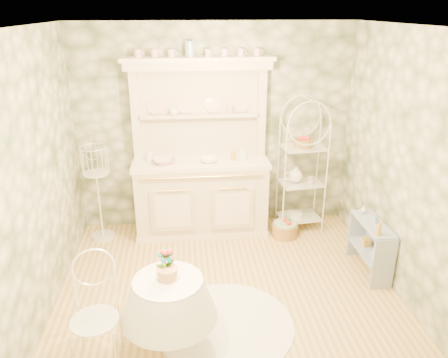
{
  "coord_description": "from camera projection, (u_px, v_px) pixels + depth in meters",
  "views": [
    {
      "loc": [
        -0.42,
        -3.78,
        2.86
      ],
      "look_at": [
        0.0,
        0.5,
        1.15
      ],
      "focal_mm": 35.0,
      "sensor_mm": 36.0,
      "label": 1
    }
  ],
  "objects": [
    {
      "name": "floor",
      "position": [
        229.0,
        298.0,
        4.59
      ],
      "size": [
        3.6,
        3.6,
        0.0
      ],
      "primitive_type": "plane",
      "color": "tan",
      "rests_on": "ground"
    },
    {
      "name": "ceiling",
      "position": [
        230.0,
        27.0,
        3.6
      ],
      "size": [
        3.6,
        3.6,
        0.0
      ],
      "primitive_type": "plane",
      "color": "white",
      "rests_on": "floor"
    },
    {
      "name": "wall_left",
      "position": [
        31.0,
        186.0,
        3.93
      ],
      "size": [
        3.6,
        3.6,
        0.0
      ],
      "primitive_type": "plane",
      "color": "beige",
      "rests_on": "floor"
    },
    {
      "name": "wall_right",
      "position": [
        412.0,
        172.0,
        4.26
      ],
      "size": [
        3.6,
        3.6,
        0.0
      ],
      "primitive_type": "plane",
      "color": "beige",
      "rests_on": "floor"
    },
    {
      "name": "wall_back",
      "position": [
        214.0,
        129.0,
        5.76
      ],
      "size": [
        3.6,
        3.6,
        0.0
      ],
      "primitive_type": "plane",
      "color": "beige",
      "rests_on": "floor"
    },
    {
      "name": "wall_front",
      "position": [
        264.0,
        297.0,
        2.43
      ],
      "size": [
        3.6,
        3.6,
        0.0
      ],
      "primitive_type": "plane",
      "color": "beige",
      "rests_on": "floor"
    },
    {
      "name": "kitchen_dresser",
      "position": [
        201.0,
        151.0,
        5.56
      ],
      "size": [
        1.87,
        0.61,
        2.29
      ],
      "primitive_type": "cube",
      "color": "beige",
      "rests_on": "floor"
    },
    {
      "name": "bakers_rack",
      "position": [
        302.0,
        169.0,
        5.78
      ],
      "size": [
        0.57,
        0.44,
        1.7
      ],
      "primitive_type": "cube",
      "rotation": [
        0.0,
        0.0,
        0.11
      ],
      "color": "white",
      "rests_on": "floor"
    },
    {
      "name": "side_shelf",
      "position": [
        370.0,
        249.0,
        4.97
      ],
      "size": [
        0.25,
        0.67,
        0.57
      ],
      "primitive_type": "cube",
      "rotation": [
        0.0,
        0.0,
        -0.01
      ],
      "color": "#94A1BD",
      "rests_on": "floor"
    },
    {
      "name": "round_table",
      "position": [
        170.0,
        315.0,
        3.8
      ],
      "size": [
        0.79,
        0.79,
        0.7
      ],
      "primitive_type": "cylinder",
      "rotation": [
        0.0,
        0.0,
        0.27
      ],
      "color": "white",
      "rests_on": "floor"
    },
    {
      "name": "cafe_chair",
      "position": [
        94.0,
        318.0,
        3.58
      ],
      "size": [
        0.52,
        0.52,
        0.95
      ],
      "primitive_type": "cube",
      "rotation": [
        0.0,
        0.0,
        0.23
      ],
      "color": "white",
      "rests_on": "floor"
    },
    {
      "name": "birdcage_stand",
      "position": [
        98.0,
        189.0,
        5.54
      ],
      "size": [
        0.35,
        0.35,
        1.4
      ],
      "primitive_type": "cube",
      "rotation": [
        0.0,
        0.0,
        0.07
      ],
      "color": "white",
      "rests_on": "floor"
    },
    {
      "name": "floor_basket",
      "position": [
        285.0,
        228.0,
        5.79
      ],
      "size": [
        0.38,
        0.38,
        0.23
      ],
      "primitive_type": "cylinder",
      "rotation": [
        0.0,
        0.0,
        0.07
      ],
      "color": "#A4783D",
      "rests_on": "floor"
    },
    {
      "name": "lace_rug",
      "position": [
        225.0,
        324.0,
        4.2
      ],
      "size": [
        1.6,
        1.6,
        0.01
      ],
      "primitive_type": "cylinder",
      "rotation": [
        0.0,
        0.0,
        -0.24
      ],
      "color": "white",
      "rests_on": "floor"
    },
    {
      "name": "bowl_floral",
      "position": [
        164.0,
        163.0,
        5.51
      ],
      "size": [
        0.33,
        0.33,
        0.07
      ],
      "primitive_type": "imported",
      "rotation": [
        0.0,
        0.0,
        0.17
      ],
      "color": "white",
      "rests_on": "kitchen_dresser"
    },
    {
      "name": "bowl_white",
      "position": [
        209.0,
        162.0,
        5.55
      ],
      "size": [
        0.27,
        0.27,
        0.07
      ],
      "primitive_type": "imported",
      "rotation": [
        0.0,
        0.0,
        -0.28
      ],
      "color": "white",
      "rests_on": "kitchen_dresser"
    },
    {
      "name": "cup_left",
      "position": [
        174.0,
        113.0,
        5.49
      ],
      "size": [
        0.13,
        0.13,
        0.09
      ],
      "primitive_type": "imported",
      "rotation": [
        0.0,
        0.0,
        -0.17
      ],
      "color": "white",
      "rests_on": "kitchen_dresser"
    },
    {
      "name": "cup_right",
      "position": [
        230.0,
        111.0,
        5.57
      ],
      "size": [
        0.13,
        0.13,
        0.1
      ],
      "primitive_type": "imported",
      "rotation": [
        0.0,
        0.0,
        0.29
      ],
      "color": "white",
      "rests_on": "kitchen_dresser"
    },
    {
      "name": "potted_geranium",
      "position": [
        166.0,
        265.0,
        3.63
      ],
      "size": [
        0.18,
        0.16,
        0.29
      ],
      "primitive_type": "imported",
      "rotation": [
        0.0,
        0.0,
        0.41
      ],
      "color": "#3F7238",
      "rests_on": "round_table"
    },
    {
      "name": "bottle_amber",
      "position": [
        379.0,
        229.0,
        4.57
      ],
      "size": [
        0.09,
        0.09,
        0.17
      ],
      "primitive_type": "imported",
      "rotation": [
        0.0,
        0.0,
        0.4
      ],
      "color": "#B48B2C",
      "rests_on": "side_shelf"
    },
    {
      "name": "bottle_blue",
      "position": [
        375.0,
        219.0,
        4.84
      ],
      "size": [
        0.06,
        0.06,
        0.11
      ],
      "primitive_type": "imported",
      "rotation": [
        0.0,
        0.0,
        0.27
      ],
      "color": "#7FA0BC",
      "rests_on": "side_shelf"
    },
    {
      "name": "bottle_glass",
      "position": [
        364.0,
        210.0,
        5.07
      ],
      "size": [
        0.09,
        0.09,
        0.09
      ],
      "primitive_type": "imported",
      "rotation": [
        0.0,
        0.0,
        0.25
      ],
      "color": "silver",
      "rests_on": "side_shelf"
    }
  ]
}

